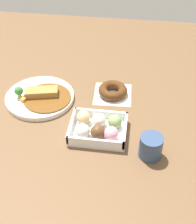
% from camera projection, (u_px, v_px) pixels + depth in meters
% --- Properties ---
extents(ground_plane, '(1.60, 1.60, 0.00)m').
position_uv_depth(ground_plane, '(79.00, 108.00, 1.20)').
color(ground_plane, brown).
extents(curry_plate, '(0.26, 0.26, 0.06)m').
position_uv_depth(curry_plate, '(40.00, 97.00, 1.23)').
color(curry_plate, white).
rests_on(curry_plate, ground_plane).
extents(donut_box, '(0.19, 0.15, 0.06)m').
position_uv_depth(donut_box, '(98.00, 128.00, 1.08)').
color(donut_box, white).
rests_on(donut_box, ground_plane).
extents(chocolate_ring_donut, '(0.15, 0.15, 0.04)m').
position_uv_depth(chocolate_ring_donut, '(113.00, 91.00, 1.25)').
color(chocolate_ring_donut, white).
rests_on(chocolate_ring_donut, ground_plane).
extents(coffee_mug, '(0.07, 0.07, 0.08)m').
position_uv_depth(coffee_mug, '(151.00, 147.00, 1.00)').
color(coffee_mug, '#33476B').
rests_on(coffee_mug, ground_plane).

